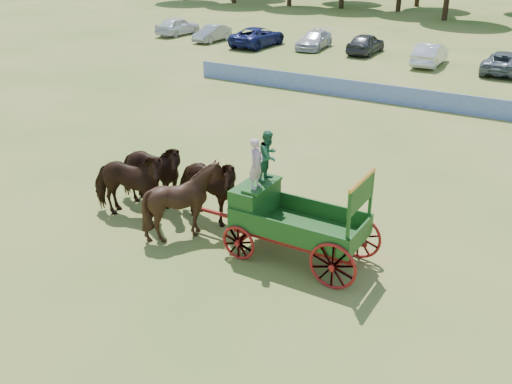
# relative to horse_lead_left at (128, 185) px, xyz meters

# --- Properties ---
(ground) EXTENTS (160.00, 160.00, 0.00)m
(ground) POSITION_rel_horse_lead_left_xyz_m (3.99, 0.28, -1.22)
(ground) COLOR olive
(ground) RESTS_ON ground
(horse_lead_left) EXTENTS (3.13, 2.00, 2.44)m
(horse_lead_left) POSITION_rel_horse_lead_left_xyz_m (0.00, 0.00, 0.00)
(horse_lead_left) COLOR black
(horse_lead_left) RESTS_ON ground
(horse_lead_right) EXTENTS (3.04, 1.69, 2.44)m
(horse_lead_right) POSITION_rel_horse_lead_left_xyz_m (0.00, 1.10, 0.00)
(horse_lead_right) COLOR black
(horse_lead_right) RESTS_ON ground
(horse_wheel_left) EXTENTS (2.59, 2.41, 2.44)m
(horse_wheel_left) POSITION_rel_horse_lead_left_xyz_m (2.40, 0.00, 0.00)
(horse_wheel_left) COLOR black
(horse_wheel_left) RESTS_ON ground
(horse_wheel_right) EXTENTS (2.99, 1.57, 2.44)m
(horse_wheel_right) POSITION_rel_horse_lead_left_xyz_m (2.40, 1.10, 0.00)
(horse_wheel_right) COLOR black
(horse_wheel_right) RESTS_ON ground
(farm_dray) EXTENTS (5.99, 2.00, 3.67)m
(farm_dray) POSITION_rel_horse_lead_left_xyz_m (5.37, 0.58, 0.39)
(farm_dray) COLOR #9F1E0F
(farm_dray) RESTS_ON ground
(sponsor_banner) EXTENTS (26.00, 0.08, 1.05)m
(sponsor_banner) POSITION_rel_horse_lead_left_xyz_m (2.99, 18.28, -0.69)
(sponsor_banner) COLOR #1D3C9D
(sponsor_banner) RESTS_ON ground
(parked_cars) EXTENTS (50.70, 6.89, 1.65)m
(parked_cars) POSITION_rel_horse_lead_left_xyz_m (1.80, 30.38, -0.46)
(parked_cars) COLOR silver
(parked_cars) RESTS_ON ground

